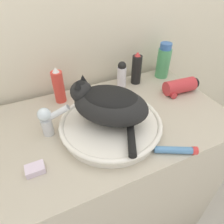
{
  "coord_description": "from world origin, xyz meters",
  "views": [
    {
      "loc": [
        -0.28,
        -0.3,
        1.47
      ],
      "look_at": [
        -0.03,
        0.24,
        1.0
      ],
      "focal_mm": 32.0,
      "sensor_mm": 36.0,
      "label": 1
    }
  ],
  "objects_px": {
    "hair_dryer": "(180,86)",
    "soap_bar": "(35,169)",
    "deodorant_stick": "(122,74)",
    "cream_tube": "(176,150)",
    "faucet": "(48,119)",
    "hairspray_can_black": "(137,69)",
    "spray_bottle_trigger": "(59,86)",
    "mouthwash_bottle": "(163,61)",
    "cat": "(109,104)"
  },
  "relations": [
    {
      "from": "mouthwash_bottle",
      "to": "soap_bar",
      "type": "distance_m",
      "value": 0.86
    },
    {
      "from": "hairspray_can_black",
      "to": "soap_bar",
      "type": "xyz_separation_m",
      "value": [
        -0.6,
        -0.37,
        -0.07
      ]
    },
    {
      "from": "deodorant_stick",
      "to": "hair_dryer",
      "type": "distance_m",
      "value": 0.31
    },
    {
      "from": "spray_bottle_trigger",
      "to": "cream_tube",
      "type": "relative_size",
      "value": 1.18
    },
    {
      "from": "cat",
      "to": "hairspray_can_black",
      "type": "relative_size",
      "value": 2.11
    },
    {
      "from": "hairspray_can_black",
      "to": "cream_tube",
      "type": "bearing_deg",
      "value": -103.56
    },
    {
      "from": "mouthwash_bottle",
      "to": "soap_bar",
      "type": "bearing_deg",
      "value": -154.48
    },
    {
      "from": "hairspray_can_black",
      "to": "soap_bar",
      "type": "relative_size",
      "value": 2.87
    },
    {
      "from": "deodorant_stick",
      "to": "soap_bar",
      "type": "distance_m",
      "value": 0.63
    },
    {
      "from": "mouthwash_bottle",
      "to": "cat",
      "type": "bearing_deg",
      "value": -148.75
    },
    {
      "from": "deodorant_stick",
      "to": "cat",
      "type": "bearing_deg",
      "value": -125.59
    },
    {
      "from": "deodorant_stick",
      "to": "cream_tube",
      "type": "bearing_deg",
      "value": -93.65
    },
    {
      "from": "cream_tube",
      "to": "hair_dryer",
      "type": "xyz_separation_m",
      "value": [
        0.27,
        0.32,
        0.02
      ]
    },
    {
      "from": "spray_bottle_trigger",
      "to": "cream_tube",
      "type": "height_order",
      "value": "spray_bottle_trigger"
    },
    {
      "from": "faucet",
      "to": "deodorant_stick",
      "type": "distance_m",
      "value": 0.48
    },
    {
      "from": "deodorant_stick",
      "to": "hair_dryer",
      "type": "height_order",
      "value": "deodorant_stick"
    },
    {
      "from": "faucet",
      "to": "soap_bar",
      "type": "distance_m",
      "value": 0.19
    },
    {
      "from": "cream_tube",
      "to": "soap_bar",
      "type": "bearing_deg",
      "value": 164.46
    },
    {
      "from": "cat",
      "to": "hair_dryer",
      "type": "bearing_deg",
      "value": -125.53
    },
    {
      "from": "cat",
      "to": "soap_bar",
      "type": "height_order",
      "value": "cat"
    },
    {
      "from": "spray_bottle_trigger",
      "to": "soap_bar",
      "type": "distance_m",
      "value": 0.42
    },
    {
      "from": "hairspray_can_black",
      "to": "faucet",
      "type": "bearing_deg",
      "value": -157.89
    },
    {
      "from": "mouthwash_bottle",
      "to": "spray_bottle_trigger",
      "type": "relative_size",
      "value": 1.11
    },
    {
      "from": "hairspray_can_black",
      "to": "spray_bottle_trigger",
      "type": "distance_m",
      "value": 0.42
    },
    {
      "from": "faucet",
      "to": "cream_tube",
      "type": "relative_size",
      "value": 0.91
    },
    {
      "from": "faucet",
      "to": "cream_tube",
      "type": "height_order",
      "value": "faucet"
    },
    {
      "from": "hair_dryer",
      "to": "cream_tube",
      "type": "bearing_deg",
      "value": -126.14
    },
    {
      "from": "faucet",
      "to": "hairspray_can_black",
      "type": "xyz_separation_m",
      "value": [
        0.52,
        0.21,
        0.01
      ]
    },
    {
      "from": "cat",
      "to": "hair_dryer",
      "type": "xyz_separation_m",
      "value": [
        0.45,
        0.1,
        -0.09
      ]
    },
    {
      "from": "cat",
      "to": "mouthwash_bottle",
      "type": "bearing_deg",
      "value": -106.97
    },
    {
      "from": "faucet",
      "to": "soap_bar",
      "type": "height_order",
      "value": "faucet"
    },
    {
      "from": "soap_bar",
      "to": "cat",
      "type": "bearing_deg",
      "value": 15.71
    },
    {
      "from": "hair_dryer",
      "to": "soap_bar",
      "type": "bearing_deg",
      "value": -161.59
    },
    {
      "from": "faucet",
      "to": "mouthwash_bottle",
      "type": "height_order",
      "value": "mouthwash_bottle"
    },
    {
      "from": "soap_bar",
      "to": "faucet",
      "type": "bearing_deg",
      "value": 62.29
    },
    {
      "from": "deodorant_stick",
      "to": "hair_dryer",
      "type": "bearing_deg",
      "value": -37.09
    },
    {
      "from": "deodorant_stick",
      "to": "spray_bottle_trigger",
      "type": "xyz_separation_m",
      "value": [
        -0.33,
        0.0,
        0.01
      ]
    },
    {
      "from": "hair_dryer",
      "to": "deodorant_stick",
      "type": "bearing_deg",
      "value": 147.39
    },
    {
      "from": "hairspray_can_black",
      "to": "spray_bottle_trigger",
      "type": "relative_size",
      "value": 1.0
    },
    {
      "from": "cat",
      "to": "faucet",
      "type": "height_order",
      "value": "cat"
    },
    {
      "from": "cat",
      "to": "deodorant_stick",
      "type": "height_order",
      "value": "cat"
    },
    {
      "from": "hairspray_can_black",
      "to": "spray_bottle_trigger",
      "type": "xyz_separation_m",
      "value": [
        -0.42,
        0.0,
        0.0
      ]
    },
    {
      "from": "faucet",
      "to": "mouthwash_bottle",
      "type": "distance_m",
      "value": 0.72
    },
    {
      "from": "soap_bar",
      "to": "deodorant_stick",
      "type": "bearing_deg",
      "value": 35.92
    },
    {
      "from": "hairspray_can_black",
      "to": "deodorant_stick",
      "type": "height_order",
      "value": "hairspray_can_black"
    },
    {
      "from": "cat",
      "to": "mouthwash_bottle",
      "type": "distance_m",
      "value": 0.55
    },
    {
      "from": "cream_tube",
      "to": "hair_dryer",
      "type": "relative_size",
      "value": 0.81
    },
    {
      "from": "cream_tube",
      "to": "soap_bar",
      "type": "xyz_separation_m",
      "value": [
        -0.48,
        0.13,
        -0.0
      ]
    },
    {
      "from": "cat",
      "to": "soap_bar",
      "type": "distance_m",
      "value": 0.34
    },
    {
      "from": "mouthwash_bottle",
      "to": "hair_dryer",
      "type": "bearing_deg",
      "value": -96.84
    }
  ]
}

